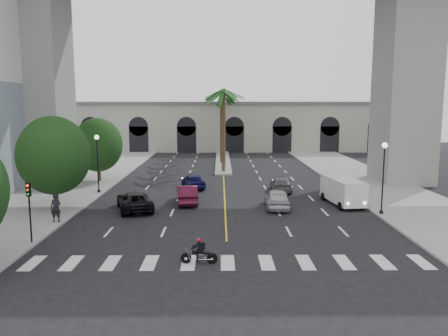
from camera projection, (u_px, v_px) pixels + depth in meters
ground at (227, 253)px, 23.88m from camera, size 140.00×140.00×0.00m
sidewalk_left at (55, 195)px, 38.58m from camera, size 8.00×100.00×0.15m
sidewalk_right at (393, 195)px, 38.85m from camera, size 8.00×100.00×0.15m
median at (223, 161)px, 61.47m from camera, size 2.00×24.00×0.20m
pier_building at (222, 126)px, 77.69m from camera, size 71.00×10.50×8.50m
palm_a at (223, 95)px, 50.27m from camera, size 3.20×3.20×10.30m
palm_b at (224, 94)px, 54.19m from camera, size 3.20×3.20×10.60m
palm_c at (221, 98)px, 58.21m from camera, size 3.20×3.20×10.10m
palm_d at (224, 93)px, 62.07m from camera, size 3.20×3.20×10.90m
palm_e at (222, 97)px, 66.09m from camera, size 3.20×3.20×10.40m
palm_f at (224, 95)px, 70.01m from camera, size 3.20×3.20×10.70m
street_tree_mid at (54, 155)px, 33.06m from camera, size 5.44×5.44×7.21m
street_tree_far at (98, 145)px, 44.97m from camera, size 5.04×5.04×6.68m
lamp_post_left_far at (98, 159)px, 39.15m from camera, size 0.40×0.40×5.35m
lamp_post_right at (383, 172)px, 31.43m from camera, size 0.40×0.40×5.35m
traffic_signal_far at (29, 202)px, 24.91m from camera, size 0.25×0.18×3.65m
motorcycle_rider at (200, 252)px, 22.17m from camera, size 1.89×0.51×1.36m
car_a at (277, 198)px, 34.08m from camera, size 1.97×4.54×1.52m
car_b at (188, 194)px, 35.74m from camera, size 2.02×4.71×1.51m
car_c at (135, 201)px, 33.45m from camera, size 3.84×5.64×1.43m
car_d at (281, 184)px, 40.69m from camera, size 2.14×4.70×1.34m
car_e at (193, 181)px, 42.19m from camera, size 2.84×4.49×1.42m
cargo_van at (343, 190)px, 35.10m from camera, size 2.60×5.28×2.16m
pedestrian_a at (56, 208)px, 29.46m from camera, size 0.72×0.49×1.93m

